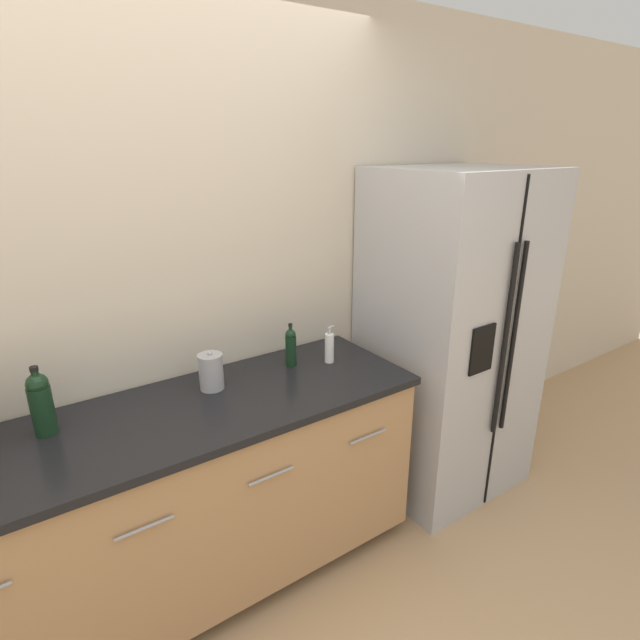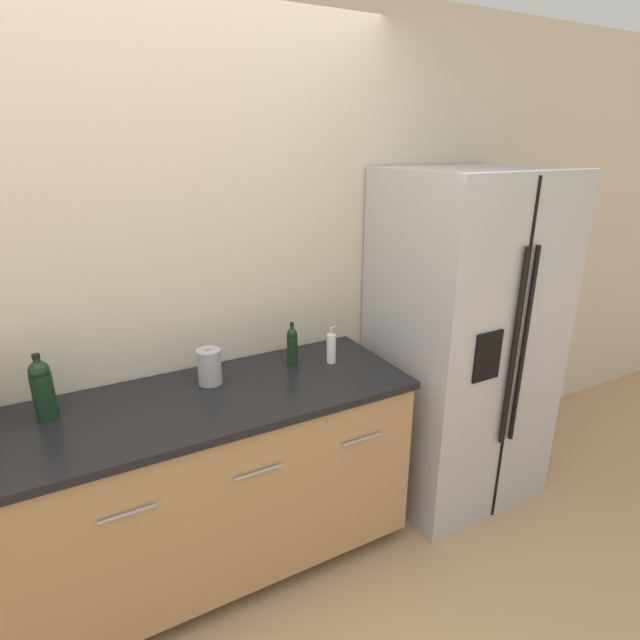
{
  "view_description": "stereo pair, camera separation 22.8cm",
  "coord_description": "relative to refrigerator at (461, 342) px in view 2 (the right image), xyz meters",
  "views": [
    {
      "loc": [
        -0.48,
        -0.92,
        1.94
      ],
      "look_at": [
        0.74,
        0.85,
        1.17
      ],
      "focal_mm": 28.0,
      "sensor_mm": 36.0,
      "label": 1
    },
    {
      "loc": [
        -0.28,
        -1.04,
        1.94
      ],
      "look_at": [
        0.74,
        0.85,
        1.17
      ],
      "focal_mm": 28.0,
      "sensor_mm": 36.0,
      "label": 2
    }
  ],
  "objects": [
    {
      "name": "wall_back",
      "position": [
        -1.6,
        0.39,
        0.39
      ],
      "size": [
        10.0,
        0.05,
        2.6
      ],
      "color": "beige",
      "rests_on": "ground_plane"
    },
    {
      "name": "counter_unit",
      "position": [
        -1.55,
        0.05,
        -0.45
      ],
      "size": [
        2.07,
        0.64,
        0.92
      ],
      "color": "black",
      "rests_on": "ground_plane"
    },
    {
      "name": "refrigerator",
      "position": [
        0.0,
        0.0,
        0.0
      ],
      "size": [
        0.84,
        0.74,
        1.82
      ],
      "color": "#B2B2B5",
      "rests_on": "ground_plane"
    },
    {
      "name": "wine_bottle",
      "position": [
        -2.0,
        0.17,
        0.13
      ],
      "size": [
        0.08,
        0.08,
        0.27
      ],
      "color": "black",
      "rests_on": "counter_unit"
    },
    {
      "name": "soap_dispenser",
      "position": [
        -0.77,
        0.09,
        0.08
      ],
      "size": [
        0.05,
        0.04,
        0.19
      ],
      "color": "white",
      "rests_on": "counter_unit"
    },
    {
      "name": "oil_bottle",
      "position": [
        -0.94,
        0.17,
        0.1
      ],
      "size": [
        0.05,
        0.05,
        0.21
      ],
      "color": "black",
      "rests_on": "counter_unit"
    },
    {
      "name": "steel_canister",
      "position": [
        -1.35,
        0.16,
        0.09
      ],
      "size": [
        0.11,
        0.11,
        0.18
      ],
      "color": "#A3A3A5",
      "rests_on": "counter_unit"
    }
  ]
}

